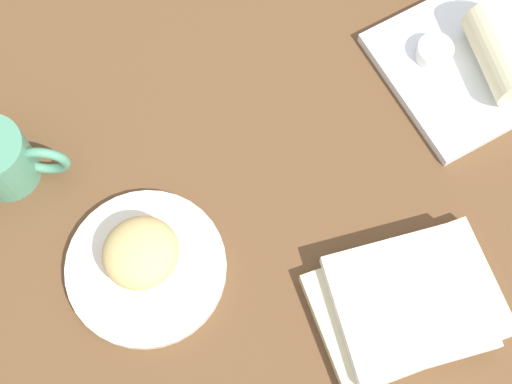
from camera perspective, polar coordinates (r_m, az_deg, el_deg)
dining_table at (r=103.67cm, az=3.34°, el=2.84°), size 110.00×90.00×4.00cm
round_plate at (r=96.78cm, az=-8.04°, el=-5.52°), size 19.77×19.77×1.40cm
scone_pastry at (r=93.74cm, az=-8.45°, el=-4.42°), size 11.12×10.82×5.53cm
square_plate at (r=109.82cm, az=15.19°, el=9.02°), size 22.99×22.99×1.60cm
sauce_cup at (r=107.37cm, az=12.94°, el=9.98°), size 4.82×4.82×2.20cm
breakfast_wrap at (r=106.92cm, az=17.80°, el=9.75°), size 8.73×13.17×7.18cm
book_stack at (r=95.25cm, az=11.06°, el=-8.07°), size 23.15×18.10×4.25cm
coffee_mug at (r=101.08cm, az=-18.12°, el=2.32°), size 12.41×8.77×9.00cm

